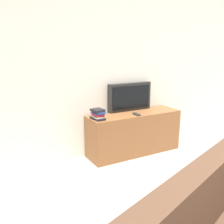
% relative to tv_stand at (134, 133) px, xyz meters
% --- Properties ---
extents(wall_back, '(9.00, 0.06, 2.60)m').
position_rel_tv_stand_xyz_m(wall_back, '(-0.27, 0.26, 0.99)').
color(wall_back, silver).
rests_on(wall_back, ground_plane).
extents(tv_stand, '(1.42, 0.43, 0.62)m').
position_rel_tv_stand_xyz_m(tv_stand, '(0.00, 0.00, 0.00)').
color(tv_stand, brown).
rests_on(tv_stand, ground_plane).
extents(television, '(0.71, 0.09, 0.42)m').
position_rel_tv_stand_xyz_m(television, '(0.03, 0.17, 0.52)').
color(television, black).
rests_on(television, tv_stand).
extents(book_stack, '(0.17, 0.23, 0.15)m').
position_rel_tv_stand_xyz_m(book_stack, '(-0.62, -0.05, 0.38)').
color(book_stack, black).
rests_on(book_stack, tv_stand).
extents(remote_on_stand, '(0.06, 0.14, 0.02)m').
position_rel_tv_stand_xyz_m(remote_on_stand, '(-0.04, -0.11, 0.32)').
color(remote_on_stand, '#2D2D2D').
rests_on(remote_on_stand, tv_stand).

